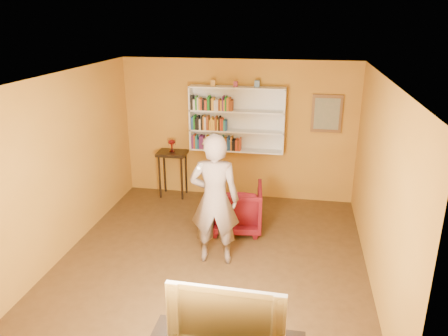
% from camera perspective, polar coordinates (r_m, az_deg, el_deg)
% --- Properties ---
extents(room_shell, '(5.30, 5.80, 2.88)m').
position_cam_1_polar(room_shell, '(6.24, -1.57, -3.75)').
color(room_shell, '#3F2A14').
rests_on(room_shell, ground).
extents(bookshelf, '(1.80, 0.29, 1.23)m').
position_cam_1_polar(bookshelf, '(8.33, 1.74, 6.41)').
color(bookshelf, silver).
rests_on(bookshelf, room_shell).
extents(books_row_lower, '(0.95, 0.19, 0.27)m').
position_cam_1_polar(books_row_lower, '(8.40, -0.99, 3.28)').
color(books_row_lower, '#5B2165').
rests_on(books_row_lower, bookshelf).
extents(books_row_middle, '(0.68, 0.19, 0.27)m').
position_cam_1_polar(books_row_middle, '(8.33, -2.01, 5.86)').
color(books_row_middle, navy).
rests_on(books_row_middle, bookshelf).
extents(books_row_upper, '(0.79, 0.19, 0.27)m').
position_cam_1_polar(books_row_upper, '(8.24, -1.55, 8.36)').
color(books_row_upper, black).
rests_on(books_row_upper, bookshelf).
extents(ornament_left, '(0.08, 0.08, 0.11)m').
position_cam_1_polar(ornament_left, '(8.22, -1.40, 11.05)').
color(ornament_left, '#C08936').
rests_on(ornament_left, bookshelf).
extents(ornament_centre, '(0.07, 0.07, 0.10)m').
position_cam_1_polar(ornament_centre, '(8.15, 1.53, 10.91)').
color(ornament_centre, '#933149').
rests_on(ornament_centre, bookshelf).
extents(ornament_right, '(0.09, 0.09, 0.12)m').
position_cam_1_polar(ornament_right, '(8.09, 4.35, 10.91)').
color(ornament_right, slate).
rests_on(ornament_right, bookshelf).
extents(framed_painting, '(0.55, 0.05, 0.70)m').
position_cam_1_polar(framed_painting, '(8.27, 13.27, 6.92)').
color(framed_painting, brown).
rests_on(framed_painting, room_shell).
extents(console_table, '(0.56, 0.43, 0.92)m').
position_cam_1_polar(console_table, '(8.67, -6.76, 1.11)').
color(console_table, black).
rests_on(console_table, ground).
extents(ruby_lustre, '(0.16, 0.16, 0.25)m').
position_cam_1_polar(ruby_lustre, '(8.57, -6.84, 3.25)').
color(ruby_lustre, maroon).
rests_on(ruby_lustre, console_table).
extents(armchair, '(0.94, 0.96, 0.80)m').
position_cam_1_polar(armchair, '(7.39, 1.59, -5.15)').
color(armchair, '#44040E').
rests_on(armchair, ground).
extents(person, '(0.75, 0.52, 1.95)m').
position_cam_1_polar(person, '(6.23, -1.24, -4.18)').
color(person, '#6E5C50').
rests_on(person, ground).
extents(game_remote, '(0.04, 0.15, 0.04)m').
position_cam_1_polar(game_remote, '(5.65, -3.15, 0.23)').
color(game_remote, white).
rests_on(game_remote, person).
extents(television, '(1.11, 0.17, 0.64)m').
position_cam_1_polar(television, '(4.31, 0.45, -18.11)').
color(television, black).
rests_on(television, tv_cabinet).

